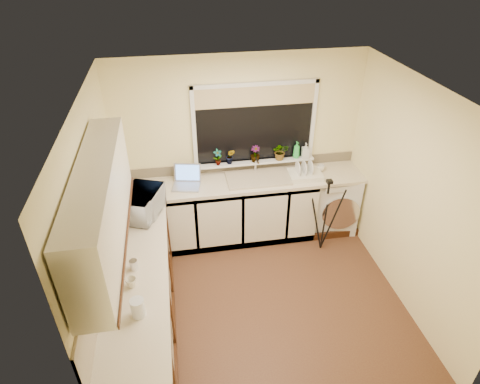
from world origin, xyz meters
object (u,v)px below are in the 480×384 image
steel_jar (134,265)px  kettle (142,215)px  microwave (142,203)px  washing_machine (333,200)px  plant_d (280,151)px  tripod (325,216)px  plant_b (230,156)px  plant_c (255,154)px  plant_a (218,157)px  soap_bottle_clear (306,150)px  glass_jug (138,308)px  dish_rack (305,175)px  cup_left (131,283)px  soap_bottle_green (297,150)px  cup_back (321,168)px  laptop (187,180)px

steel_jar → kettle: bearing=85.1°
steel_jar → microwave: (0.07, 0.90, 0.10)m
washing_machine → plant_d: size_ratio=3.68×
tripod → plant_d: bearing=115.8°
plant_b → plant_c: bearing=0.3°
plant_d → plant_a: bearing=-179.1°
soap_bottle_clear → kettle: bearing=-157.1°
steel_jar → washing_machine: bearing=29.3°
washing_machine → plant_c: bearing=179.1°
tripod → glass_jug: 2.76m
dish_rack → plant_d: bearing=139.4°
soap_bottle_clear → glass_jug: bearing=-134.1°
plant_a → glass_jug: bearing=-113.5°
cup_left → plant_a: bearing=60.9°
kettle → cup_left: 0.97m
soap_bottle_green → soap_bottle_clear: soap_bottle_green is taller
cup_back → soap_bottle_green: bearing=153.5°
glass_jug → soap_bottle_green: soap_bottle_green is taller
plant_b → soap_bottle_clear: 1.02m
washing_machine → soap_bottle_clear: bearing=165.1°
laptop → microwave: size_ratio=0.73×
dish_rack → soap_bottle_clear: (0.07, 0.25, 0.22)m
dish_rack → soap_bottle_green: (-0.05, 0.27, 0.23)m
plant_a → plant_c: 0.50m
washing_machine → plant_b: bearing=-178.7°
plant_a → cup_back: plant_a is taller
dish_rack → cup_back: cup_back is taller
laptop → plant_c: (0.92, 0.19, 0.19)m
laptop → tripod: bearing=-4.0°
dish_rack → cup_left: (-2.15, -1.61, 0.01)m
washing_machine → laptop: 2.08m
steel_jar → microwave: microwave is taller
microwave → plant_c: 1.64m
washing_machine → steel_jar: size_ratio=8.20×
laptop → plant_c: bearing=23.2°
glass_jug → microwave: (0.00, 1.47, 0.06)m
dish_rack → glass_jug: glass_jug is taller
microwave → soap_bottle_clear: size_ratio=2.57×
plant_d → soap_bottle_clear: (0.35, -0.01, -0.01)m
dish_rack → cup_back: (0.26, 0.12, 0.01)m
kettle → microwave: bearing=89.2°
steel_jar → tripod: bearing=23.0°
laptop → cup_left: 1.79m
washing_machine → dish_rack: size_ratio=2.01×
microwave → cup_left: (-0.08, -1.12, -0.10)m
washing_machine → kettle: 2.71m
plant_a → plant_b: bearing=4.4°
dish_rack → plant_b: bearing=167.3°
tripod → plant_d: (-0.45, 0.67, 0.63)m
tripod → plant_c: plant_c is taller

